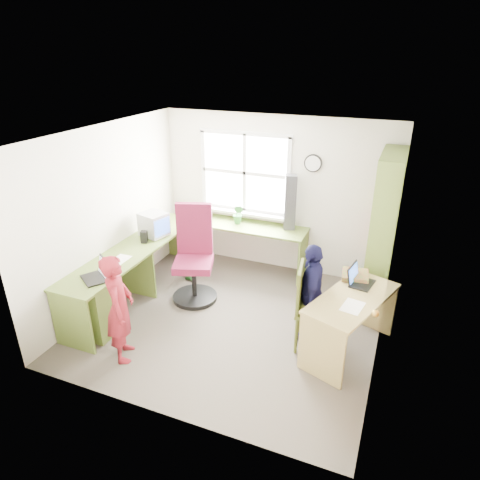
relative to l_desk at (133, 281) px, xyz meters
The scene contains 19 objects.
room 1.57m from the l_desk, 16.12° to the left, with size 3.64×3.44×2.44m.
l_desk is the anchor object (origin of this frame).
right_desk 2.79m from the l_desk, ahead, with size 0.97×1.39×0.73m.
bookshelf 3.35m from the l_desk, 26.43° to the left, with size 0.30×1.02×2.10m.
swivel_chair 0.88m from the l_desk, 48.94° to the left, with size 0.80×0.80×1.34m.
wooden_chair 2.33m from the l_desk, ahead, with size 0.51×0.51×1.04m.
crt_monitor 0.97m from the l_desk, 100.58° to the left, with size 0.43×0.40×0.35m.
laptop_left 0.62m from the l_desk, 100.17° to the right, with size 0.44×0.42×0.23m.
laptop_right 2.87m from the l_desk, 11.52° to the left, with size 0.32×0.36×0.22m.
speaker_a 0.71m from the l_desk, 105.60° to the left, with size 0.11×0.11×0.17m.
speaker_b 1.16m from the l_desk, 97.44° to the left, with size 0.09×0.09×0.17m.
cd_tower 2.52m from the l_desk, 48.90° to the left, with size 0.21×0.20×0.84m.
game_box 2.84m from the l_desk, 14.21° to the left, with size 0.34×0.34×0.06m.
paper_a 0.33m from the l_desk, behind, with size 0.19×0.28×0.00m.
paper_b 2.82m from the l_desk, ahead, with size 0.25×0.32×0.00m.
potted_plant 1.95m from the l_desk, 64.91° to the left, with size 0.17×0.14×0.32m, color #2F7633.
person_red 0.94m from the l_desk, 62.70° to the right, with size 0.47×0.31×1.28m, color maroon.
person_green 1.27m from the l_desk, 75.91° to the left, with size 0.54×0.42×1.11m, color #2A692B.
person_navy 2.32m from the l_desk, ahead, with size 0.72×0.30×1.24m, color #13133D.
Camera 1 is at (1.83, -4.29, 3.26)m, focal length 32.00 mm.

